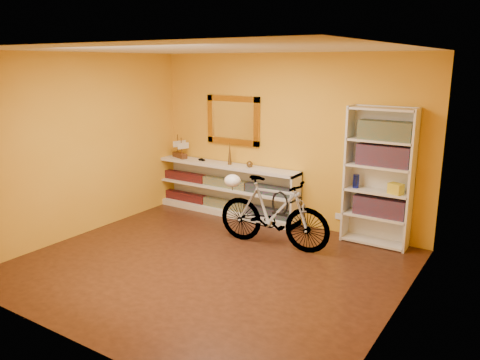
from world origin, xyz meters
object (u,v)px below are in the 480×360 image
Objects in this scene: console_unit at (226,189)px; bicycle at (273,212)px; helmet at (232,181)px; bookcase at (378,177)px.

bicycle reaches higher than console_unit.
bookcase is at bearing 27.11° from helmet.
bookcase is 1.15× the size of bicycle.
bicycle is 6.94× the size of helmet.
helmet is at bearing -50.52° from console_unit.
console_unit is 2.55m from bookcase.
helmet is (-0.63, -0.05, 0.37)m from bicycle.
console_unit is 1.58× the size of bicycle.
bookcase is at bearing -57.78° from bicycle.
console_unit is 10.96× the size of helmet.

